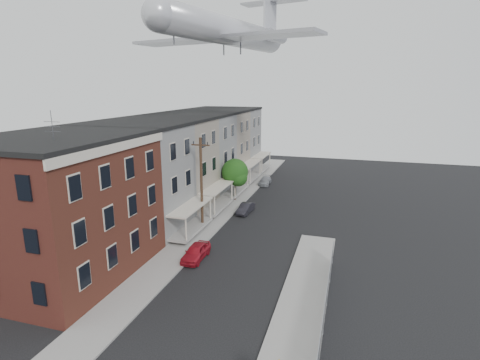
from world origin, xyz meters
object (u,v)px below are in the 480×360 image
(car_mid, at_px, (246,208))
(street_tree, at_px, (236,173))
(car_near, at_px, (196,252))
(car_far, at_px, (265,181))
(utility_pole, at_px, (201,183))
(airplane, at_px, (230,31))

(car_mid, bearing_deg, street_tree, 124.98)
(car_near, height_order, car_far, car_near)
(utility_pole, bearing_deg, airplane, 90.65)
(car_near, distance_m, car_far, 24.80)
(street_tree, height_order, car_near, street_tree)
(street_tree, xyz_separation_m, car_mid, (2.40, -4.12, -2.91))
(car_mid, relative_size, car_far, 0.90)
(utility_pole, height_order, car_near, utility_pole)
(car_near, relative_size, car_far, 1.00)
(utility_pole, bearing_deg, car_near, -72.32)
(car_mid, bearing_deg, car_far, 98.04)
(airplane, bearing_deg, car_mid, -52.45)
(car_near, bearing_deg, utility_pole, 107.74)
(car_far, bearing_deg, car_mid, -89.60)
(car_mid, height_order, car_far, car_mid)
(street_tree, bearing_deg, car_far, 79.00)
(street_tree, distance_m, airplane, 15.98)
(utility_pole, height_order, street_tree, utility_pole)
(airplane, bearing_deg, street_tree, 44.96)
(utility_pole, xyz_separation_m, airplane, (-0.11, 9.49, 14.74))
(street_tree, xyz_separation_m, car_near, (1.67, -16.20, -2.83))
(utility_pole, height_order, airplane, airplane)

